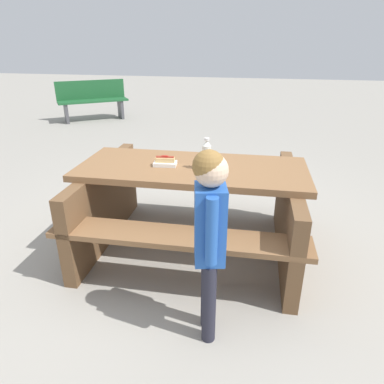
{
  "coord_description": "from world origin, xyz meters",
  "views": [
    {
      "loc": [
        -0.52,
        2.55,
        1.66
      ],
      "look_at": [
        0.0,
        0.0,
        0.52
      ],
      "focal_mm": 32.49,
      "sensor_mm": 36.0,
      "label": 1
    }
  ],
  "objects_px": {
    "picnic_table": "(192,201)",
    "hotdog_tray": "(165,162)",
    "park_bench_mid": "(93,99)",
    "child_in_coat": "(210,225)",
    "soda_bottle": "(207,155)"
  },
  "relations": [
    {
      "from": "hotdog_tray",
      "to": "child_in_coat",
      "type": "bearing_deg",
      "value": 119.13
    },
    {
      "from": "picnic_table",
      "to": "child_in_coat",
      "type": "relative_size",
      "value": 1.57
    },
    {
      "from": "soda_bottle",
      "to": "park_bench_mid",
      "type": "bearing_deg",
      "value": -55.03
    },
    {
      "from": "picnic_table",
      "to": "park_bench_mid",
      "type": "height_order",
      "value": "park_bench_mid"
    },
    {
      "from": "child_in_coat",
      "to": "picnic_table",
      "type": "bearing_deg",
      "value": -72.76
    },
    {
      "from": "hotdog_tray",
      "to": "park_bench_mid",
      "type": "distance_m",
      "value": 5.68
    },
    {
      "from": "soda_bottle",
      "to": "hotdog_tray",
      "type": "xyz_separation_m",
      "value": [
        0.33,
        -0.02,
        -0.08
      ]
    },
    {
      "from": "soda_bottle",
      "to": "hotdog_tray",
      "type": "height_order",
      "value": "soda_bottle"
    },
    {
      "from": "soda_bottle",
      "to": "hotdog_tray",
      "type": "relative_size",
      "value": 1.3
    },
    {
      "from": "hotdog_tray",
      "to": "child_in_coat",
      "type": "relative_size",
      "value": 0.16
    },
    {
      "from": "picnic_table",
      "to": "hotdog_tray",
      "type": "xyz_separation_m",
      "value": [
        0.21,
        0.03,
        0.34
      ]
    },
    {
      "from": "picnic_table",
      "to": "soda_bottle",
      "type": "xyz_separation_m",
      "value": [
        -0.12,
        0.05,
        0.42
      ]
    },
    {
      "from": "soda_bottle",
      "to": "park_bench_mid",
      "type": "xyz_separation_m",
      "value": [
        3.37,
        -4.82,
        -0.42
      ]
    },
    {
      "from": "hotdog_tray",
      "to": "park_bench_mid",
      "type": "xyz_separation_m",
      "value": [
        3.03,
        -4.79,
        -0.33
      ]
    },
    {
      "from": "picnic_table",
      "to": "hotdog_tray",
      "type": "distance_m",
      "value": 0.4
    }
  ]
}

